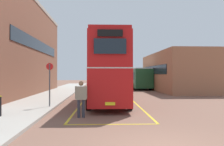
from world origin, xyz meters
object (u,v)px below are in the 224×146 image
(bus_stop_sign, at_px, (50,80))
(single_deck_bus, at_px, (137,78))
(pedestrian_boarding, at_px, (81,96))
(double_decker_bus, at_px, (108,69))

(bus_stop_sign, bearing_deg, single_deck_bus, 65.90)
(pedestrian_boarding, bearing_deg, single_deck_bus, 73.90)
(double_decker_bus, relative_size, single_deck_bus, 1.15)
(double_decker_bus, height_order, pedestrian_boarding, double_decker_bus)
(single_deck_bus, bearing_deg, pedestrian_boarding, -106.10)
(single_deck_bus, bearing_deg, double_decker_bus, -106.15)
(single_deck_bus, relative_size, bus_stop_sign, 3.32)
(double_decker_bus, bearing_deg, pedestrian_boarding, -105.94)
(double_decker_bus, bearing_deg, single_deck_bus, 73.85)
(pedestrian_boarding, relative_size, bus_stop_sign, 0.67)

